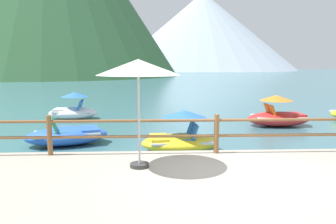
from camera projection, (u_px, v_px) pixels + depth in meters
The scene contains 8 objects.
ground_plane at pixel (164, 82), 46.04m from camera, with size 200.00×200.00×0.00m, color #3D6B75.
dock_railing at pixel (217, 130), 7.90m from camera, with size 23.92×0.12×0.95m.
beach_umbrella at pixel (138, 69), 6.61m from camera, with size 1.70×1.70×2.24m.
pedal_boat_0 at pixel (67, 135), 10.39m from camera, with size 2.80×1.97×0.89m.
pedal_boat_1 at pixel (181, 137), 9.59m from camera, with size 2.37×1.51×1.22m.
pedal_boat_2 at pixel (278, 116), 13.53m from camera, with size 2.61×1.47×1.27m.
pedal_boat_3 at pixel (73, 110), 15.14m from camera, with size 2.26×1.41×1.25m.
distant_peak at pixel (203, 32), 124.29m from camera, with size 69.20×69.20×28.72m, color #9EADBC.
Camera 1 is at (-1.51, -6.14, 2.56)m, focal length 35.17 mm.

